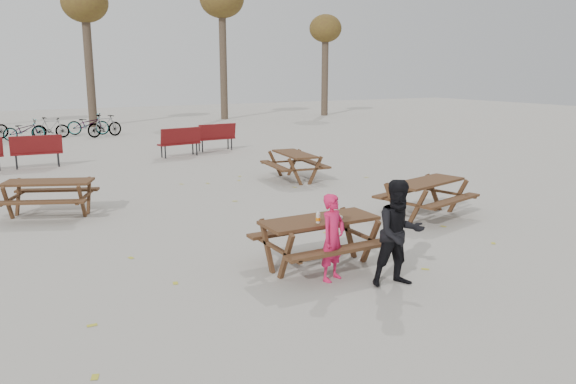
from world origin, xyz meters
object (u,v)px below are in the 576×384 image
child (333,238)px  picnic_table_north (49,199)px  main_picnic_table (319,231)px  picnic_table_far (295,166)px  picnic_table_east (426,199)px  adult (399,233)px  soda_bottle (318,218)px  food_tray (336,217)px

child → picnic_table_north: bearing=95.9°
main_picnic_table → child: size_ratio=1.41×
picnic_table_north → picnic_table_far: bearing=31.6°
picnic_table_east → child: bearing=-164.7°
main_picnic_table → adult: size_ratio=1.18×
adult → picnic_table_north: (-3.86, 6.50, -0.39)m
main_picnic_table → child: bearing=-102.0°
picnic_table_east → picnic_table_north: 7.82m
main_picnic_table → picnic_table_east: bearing=23.1°
picnic_table_east → picnic_table_far: bearing=80.8°
main_picnic_table → picnic_table_north: (-3.28, 5.34, -0.21)m
adult → soda_bottle: bearing=140.1°
main_picnic_table → picnic_table_east: 3.86m
main_picnic_table → child: 0.56m
picnic_table_far → picnic_table_east: bearing=-168.7°
food_tray → picnic_table_east: 3.71m
food_tray → picnic_table_east: (3.31, 1.62, -0.41)m
picnic_table_east → picnic_table_far: (-0.41, 4.80, -0.01)m
child → adult: adult is taller
child → picnic_table_east: (3.66, 2.06, -0.25)m
picnic_table_east → main_picnic_table: bearing=-171.0°
main_picnic_table → picnic_table_far: bearing=63.6°
child → picnic_table_far: (3.25, 6.86, -0.26)m
picnic_table_east → soda_bottle: bearing=-169.3°
soda_bottle → picnic_table_far: bearing=63.2°
main_picnic_table → picnic_table_far: main_picnic_table is taller
main_picnic_table → picnic_table_east: (3.54, 1.51, -0.20)m
picnic_table_north → picnic_table_far: 6.48m
main_picnic_table → food_tray: 0.33m
picnic_table_north → food_tray: bearing=-34.2°
picnic_table_east → food_tray: bearing=-168.1°
main_picnic_table → child: child is taller
main_picnic_table → food_tray: (0.23, -0.11, 0.21)m
adult → picnic_table_far: 7.91m
soda_bottle → adult: (0.73, -0.97, -0.09)m
main_picnic_table → soda_bottle: size_ratio=10.59×
soda_bottle → picnic_table_east: size_ratio=0.10×
adult → picnic_table_east: adult is taller
food_tray → picnic_table_north: 6.49m
soda_bottle → main_picnic_table: bearing=52.5°
soda_bottle → picnic_table_north: soda_bottle is taller
soda_bottle → picnic_table_far: size_ratio=0.10×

